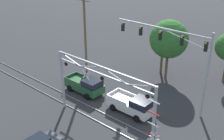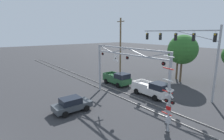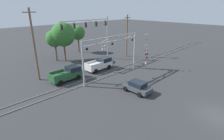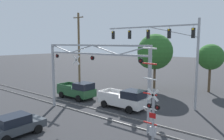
{
  "view_description": "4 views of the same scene",
  "coord_description": "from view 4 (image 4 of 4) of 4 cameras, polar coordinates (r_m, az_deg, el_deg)",
  "views": [
    {
      "loc": [
        14.94,
        -0.6,
        16.33
      ],
      "look_at": [
        -1.58,
        18.69,
        4.41
      ],
      "focal_mm": 45.0,
      "sensor_mm": 36.0,
      "label": 1
    },
    {
      "loc": [
        14.13,
        2.16,
        7.98
      ],
      "look_at": [
        -2.14,
        15.01,
        3.53
      ],
      "focal_mm": 28.0,
      "sensor_mm": 36.0,
      "label": 2
    },
    {
      "loc": [
        -18.43,
        -3.0,
        10.6
      ],
      "look_at": [
        -1.02,
        14.55,
        1.52
      ],
      "focal_mm": 28.0,
      "sensor_mm": 36.0,
      "label": 3
    },
    {
      "loc": [
        12.89,
        2.07,
        6.52
      ],
      "look_at": [
        -0.27,
        18.51,
        3.87
      ],
      "focal_mm": 35.0,
      "sensor_mm": 36.0,
      "label": 4
    }
  ],
  "objects": [
    {
      "name": "background_tree_far_right_verge",
      "position": [
        31.21,
        24.35,
        3.09
      ],
      "size": [
        3.36,
        3.36,
        6.35
      ],
      "color": "brown",
      "rests_on": "ground_plane"
    },
    {
      "name": "rail_track_far",
      "position": [
        20.92,
        -1.66,
        -10.86
      ],
      "size": [
        80.0,
        0.08,
        0.1
      ],
      "primitive_type": "cube",
      "color": "gray",
      "rests_on": "ground_plane"
    },
    {
      "name": "background_tree_far_left_verge",
      "position": [
        31.34,
        9.83,
        3.48
      ],
      "size": [
        3.42,
        3.42,
        6.3
      ],
      "color": "brown",
      "rests_on": "ground_plane"
    },
    {
      "name": "pickup_truck_lead",
      "position": [
        21.84,
        3.28,
        -7.57
      ],
      "size": [
        4.93,
        2.24,
        1.97
      ],
      "color": "silver",
      "rests_on": "ground_plane"
    },
    {
      "name": "background_tree_beyond_span",
      "position": [
        29.72,
        11.18,
        4.7
      ],
      "size": [
        4.72,
        4.72,
        7.68
      ],
      "color": "brown",
      "rests_on": "ground_plane"
    },
    {
      "name": "sedan_waiting",
      "position": [
        17.22,
        -23.94,
        -13.03
      ],
      "size": [
        2.04,
        3.87,
        1.49
      ],
      "color": "#3D4247",
      "rests_on": "ground_plane"
    },
    {
      "name": "rail_track_near",
      "position": [
        19.9,
        -4.39,
        -11.83
      ],
      "size": [
        80.0,
        0.08,
        0.1
      ],
      "primitive_type": "cube",
      "color": "gray",
      "rests_on": "ground_plane"
    },
    {
      "name": "traffic_signal_span",
      "position": [
        23.22,
        14.6,
        6.31
      ],
      "size": [
        10.82,
        0.39,
        8.81
      ],
      "color": "#9EA0A5",
      "rests_on": "ground_plane"
    },
    {
      "name": "crossing_gantry",
      "position": [
        18.76,
        -5.13,
        0.1
      ],
      "size": [
        11.31,
        0.29,
        6.37
      ],
      "color": "#9EA0A5",
      "rests_on": "ground_plane"
    },
    {
      "name": "crossing_signal_mast",
      "position": [
        13.99,
        10.5,
        -11.65
      ],
      "size": [
        1.26,
        0.35,
        6.24
      ],
      "color": "#9EA0A5",
      "rests_on": "ground_plane"
    },
    {
      "name": "utility_pole_left",
      "position": [
        29.8,
        -8.62,
        4.86
      ],
      "size": [
        1.8,
        0.28,
        10.42
      ],
      "color": "brown",
      "rests_on": "ground_plane"
    },
    {
      "name": "pickup_truck_following",
      "position": [
        26.02,
        -8.99,
        -5.24
      ],
      "size": [
        4.76,
        2.24,
        1.97
      ],
      "color": "#23512D",
      "rests_on": "ground_plane"
    }
  ]
}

